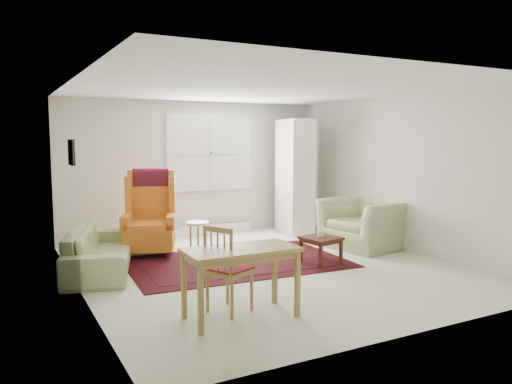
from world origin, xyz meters
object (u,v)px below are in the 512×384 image
wingback_chair (149,212)px  cabinet (295,177)px  armchair (364,219)px  coffee_table (321,250)px  stool (198,237)px  desk (241,283)px  desk_chair (230,268)px  sofa (100,242)px

wingback_chair → cabinet: 3.05m
armchair → coffee_table: size_ratio=2.51×
wingback_chair → cabinet: cabinet is taller
coffee_table → stool: size_ratio=0.98×
wingback_chair → desk: wingback_chair is taller
armchair → coffee_table: 1.44m
wingback_chair → desk: bearing=-66.8°
wingback_chair → stool: size_ratio=2.68×
cabinet → desk: (-2.94, -3.62, -0.73)m
desk → desk_chair: size_ratio=1.22×
desk → coffee_table: bearing=35.6°
stool → desk: 3.05m
stool → desk: desk is taller
desk_chair → cabinet: bearing=-66.8°
desk_chair → armchair: bearing=-87.4°
coffee_table → wingback_chair: bearing=139.9°
desk → armchair: bearing=31.4°
armchair → desk_chair: (-3.31, -1.78, -0.01)m
cabinet → sofa: bearing=-157.0°
stool → sofa: bearing=-165.0°
sofa → cabinet: 4.06m
coffee_table → armchair: bearing=24.0°
desk_chair → stool: bearing=-40.2°
coffee_table → stool: bearing=130.4°
armchair → wingback_chair: wingback_chair is taller
stool → cabinet: (2.25, 0.65, 0.84)m
sofa → stool: sofa is taller
cabinet → desk: bearing=-121.8°
coffee_table → desk_chair: size_ratio=0.52×
wingback_chair → desk_chair: wingback_chair is taller
stool → armchair: bearing=-20.4°
armchair → coffee_table: (-1.29, -0.57, -0.28)m
sofa → wingback_chair: 1.10m
desk_chair → wingback_chair: bearing=-25.3°
sofa → wingback_chair: wingback_chair is taller
desk → desk_chair: 0.25m
coffee_table → desk: desk is taller
wingback_chair → armchair: bearing=3.5°
sofa → wingback_chair: bearing=-39.0°
wingback_chair → cabinet: (2.98, 0.47, 0.42)m
armchair → stool: 2.78m
coffee_table → desk_chair: bearing=-149.2°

